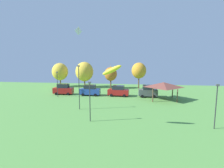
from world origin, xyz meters
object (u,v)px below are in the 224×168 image
at_px(parked_car_third_from_left, 118,91).
at_px(light_post_1, 90,99).
at_px(parked_car_rightmost_in_row, 148,91).
at_px(treeline_tree_3, 139,71).
at_px(park_pavilion, 164,85).
at_px(light_post_3, 216,104).
at_px(treeline_tree_0, 60,72).
at_px(treeline_tree_1, 84,72).
at_px(light_post_0, 79,85).
at_px(treeline_tree_2, 111,74).
at_px(light_post_2, 57,83).
at_px(parked_car_leftmost, 63,89).
at_px(kite_flying_5, 112,70).
at_px(parked_car_second_from_left, 90,90).
at_px(kite_flying_2, 78,31).

height_order(parked_car_third_from_left, light_post_1, light_post_1).
distance_m(parked_car_rightmost_in_row, treeline_tree_3, 12.61).
height_order(park_pavilion, light_post_1, light_post_1).
bearing_deg(parked_car_rightmost_in_row, light_post_3, -71.61).
xyz_separation_m(parked_car_rightmost_in_row, light_post_3, (6.58, -16.98, 1.77)).
relative_size(parked_car_rightmost_in_row, treeline_tree_3, 0.56).
xyz_separation_m(treeline_tree_0, treeline_tree_1, (7.66, -0.28, 0.10)).
bearing_deg(light_post_1, treeline_tree_3, 76.51).
relative_size(light_post_0, treeline_tree_2, 1.20).
height_order(treeline_tree_0, treeline_tree_3, treeline_tree_3).
xyz_separation_m(light_post_1, treeline_tree_3, (6.81, 28.41, 2.00)).
xyz_separation_m(parked_car_third_from_left, park_pavilion, (9.39, -2.33, 1.90)).
relative_size(light_post_1, light_post_2, 0.95).
height_order(light_post_0, light_post_3, light_post_0).
height_order(light_post_1, treeline_tree_3, treeline_tree_3).
distance_m(light_post_0, light_post_1, 6.26).
xyz_separation_m(treeline_tree_0, treeline_tree_2, (15.61, -1.29, -0.45)).
bearing_deg(light_post_1, treeline_tree_1, 107.81).
distance_m(park_pavilion, treeline_tree_1, 24.74).
bearing_deg(light_post_3, light_post_1, 178.23).
bearing_deg(treeline_tree_2, treeline_tree_1, 172.76).
relative_size(parked_car_leftmost, parked_car_rightmost_in_row, 1.12).
distance_m(light_post_2, treeline_tree_2, 16.39).
relative_size(parked_car_leftmost, treeline_tree_1, 0.62).
xyz_separation_m(parked_car_leftmost, parked_car_third_from_left, (12.97, -0.12, -0.05)).
bearing_deg(treeline_tree_3, treeline_tree_2, -170.05).
height_order(light_post_1, treeline_tree_2, treeline_tree_2).
bearing_deg(kite_flying_5, treeline_tree_3, 82.98).
xyz_separation_m(parked_car_third_from_left, light_post_2, (-13.07, -2.66, 1.99)).
relative_size(parked_car_second_from_left, light_post_0, 0.64).
distance_m(light_post_1, treeline_tree_1, 29.50).
bearing_deg(parked_car_third_from_left, kite_flying_5, -83.40).
height_order(parked_car_third_from_left, park_pavilion, park_pavilion).
bearing_deg(parked_car_leftmost, treeline_tree_0, 114.40).
xyz_separation_m(kite_flying_2, parked_car_third_from_left, (7.48, 4.36, -12.47)).
relative_size(light_post_1, treeline_tree_0, 0.74).
bearing_deg(parked_car_second_from_left, treeline_tree_2, 71.85).
bearing_deg(light_post_2, kite_flying_5, -48.08).
xyz_separation_m(light_post_1, treeline_tree_1, (-9.01, 28.04, 1.60)).
bearing_deg(parked_car_second_from_left, treeline_tree_0, 135.33).
relative_size(parked_car_leftmost, treeline_tree_2, 0.77).
relative_size(kite_flying_5, light_post_3, 0.49).
height_order(parked_car_third_from_left, light_post_3, light_post_3).
distance_m(kite_flying_5, treeline_tree_1, 32.17).
bearing_deg(parked_car_second_from_left, light_post_2, -160.03).
relative_size(parked_car_leftmost, light_post_3, 0.87).
distance_m(kite_flying_5, parked_car_leftmost, 23.80).
distance_m(light_post_0, light_post_2, 11.68).
xyz_separation_m(kite_flying_2, parked_car_leftmost, (-5.49, 4.48, -12.42)).
bearing_deg(parked_car_rightmost_in_row, treeline_tree_0, 152.17).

